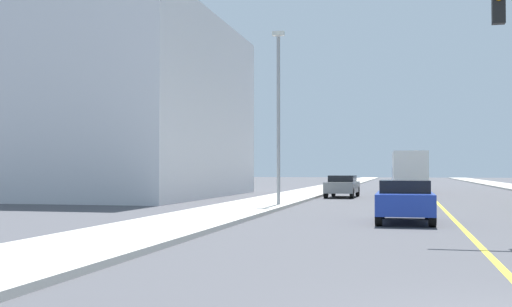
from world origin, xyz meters
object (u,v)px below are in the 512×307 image
(car_blue, at_px, (405,200))
(car_gray, at_px, (342,186))
(street_lamp, at_px, (278,109))
(car_white, at_px, (408,180))
(delivery_truck, at_px, (409,171))

(car_blue, xyz_separation_m, car_gray, (-3.87, 18.56, -0.01))
(street_lamp, distance_m, car_white, 32.42)
(car_gray, relative_size, car_white, 0.98)
(car_blue, xyz_separation_m, car_white, (0.35, 38.72, 0.00))
(street_lamp, relative_size, car_gray, 1.77)
(car_white, bearing_deg, street_lamp, -103.66)
(car_gray, bearing_deg, street_lamp, 82.25)
(delivery_truck, bearing_deg, car_blue, -92.75)
(car_gray, distance_m, car_white, 20.60)
(street_lamp, height_order, car_gray, street_lamp)
(street_lamp, bearing_deg, car_white, 79.11)
(street_lamp, bearing_deg, car_blue, -51.16)
(car_white, bearing_deg, delivery_truck, -92.84)
(car_white, bearing_deg, car_gray, -104.58)
(street_lamp, distance_m, car_blue, 9.92)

